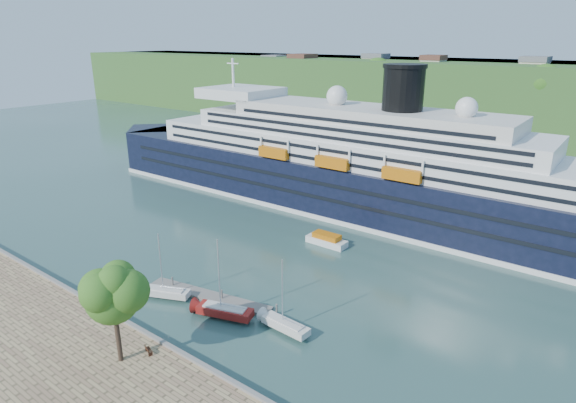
# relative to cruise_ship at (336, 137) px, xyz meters

# --- Properties ---
(ground) EXTENTS (400.00, 400.00, 0.00)m
(ground) POSITION_rel_cruise_ship_xyz_m (5.06, -50.71, -13.77)
(ground) COLOR #284841
(ground) RESTS_ON ground
(far_hillside) EXTENTS (400.00, 50.00, 24.00)m
(far_hillside) POSITION_rel_cruise_ship_xyz_m (5.06, 94.29, -1.77)
(far_hillside) COLOR #305C25
(far_hillside) RESTS_ON ground
(quay_coping) EXTENTS (220.00, 0.50, 0.30)m
(quay_coping) POSITION_rel_cruise_ship_xyz_m (5.06, -50.91, -12.62)
(quay_coping) COLOR slate
(quay_coping) RESTS_ON promenade
(cruise_ship) EXTENTS (122.90, 19.52, 27.55)m
(cruise_ship) POSITION_rel_cruise_ship_xyz_m (0.00, 0.00, 0.00)
(cruise_ship) COLOR black
(cruise_ship) RESTS_ON ground
(park_bench) EXTENTS (1.44, 0.98, 0.85)m
(park_bench) POSITION_rel_cruise_ship_xyz_m (11.06, -52.81, -12.35)
(park_bench) COLOR #442313
(park_bench) RESTS_ON promenade
(promenade_tree) EXTENTS (7.01, 7.01, 11.61)m
(promenade_tree) POSITION_rel_cruise_ship_xyz_m (9.73, -55.20, -6.97)
(promenade_tree) COLOR #2C5516
(promenade_tree) RESTS_ON promenade
(floating_pontoon) EXTENTS (17.60, 5.56, 0.39)m
(floating_pontoon) POSITION_rel_cruise_ship_xyz_m (6.54, -40.10, -13.58)
(floating_pontoon) COLOR gray
(floating_pontoon) RESTS_ON ground
(sailboat_white_near) EXTENTS (6.74, 4.33, 8.48)m
(sailboat_white_near) POSITION_rel_cruise_ship_xyz_m (2.44, -43.53, -9.53)
(sailboat_white_near) COLOR silver
(sailboat_white_near) RESTS_ON ground
(sailboat_red) EXTENTS (7.75, 4.32, 9.65)m
(sailboat_red) POSITION_rel_cruise_ship_xyz_m (11.60, -42.36, -8.95)
(sailboat_red) COLOR maroon
(sailboat_red) RESTS_ON ground
(sailboat_white_far) EXTENTS (6.66, 2.14, 8.51)m
(sailboat_white_far) POSITION_rel_cruise_ship_xyz_m (19.00, -40.22, -9.52)
(sailboat_white_far) COLOR silver
(sailboat_white_far) RESTS_ON ground
(tender_launch) EXTENTS (6.82, 2.35, 1.88)m
(tender_launch) POSITION_rel_cruise_ship_xyz_m (9.43, -17.00, -12.83)
(tender_launch) COLOR #C3660B
(tender_launch) RESTS_ON ground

